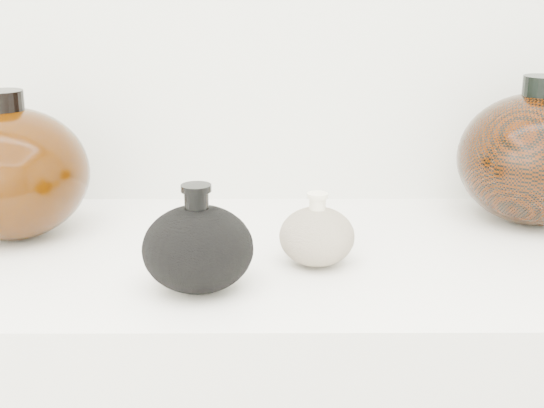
{
  "coord_description": "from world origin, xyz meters",
  "views": [
    {
      "loc": [
        -0.01,
        -0.04,
        1.27
      ],
      "look_at": [
        -0.01,
        0.92,
        0.98
      ],
      "focal_mm": 50.0,
      "sensor_mm": 36.0,
      "label": 1
    }
  ],
  "objects_px": {
    "black_gourd_vase": "(198,248)",
    "right_round_pot": "(536,158)",
    "left_round_pot": "(11,173)",
    "cream_gourd_vase": "(317,236)"
  },
  "relations": [
    {
      "from": "black_gourd_vase",
      "to": "right_round_pot",
      "type": "relative_size",
      "value": 0.52
    },
    {
      "from": "right_round_pot",
      "to": "black_gourd_vase",
      "type": "bearing_deg",
      "value": -152.11
    },
    {
      "from": "black_gourd_vase",
      "to": "right_round_pot",
      "type": "distance_m",
      "value": 0.56
    },
    {
      "from": "black_gourd_vase",
      "to": "right_round_pot",
      "type": "bearing_deg",
      "value": 27.89
    },
    {
      "from": "cream_gourd_vase",
      "to": "right_round_pot",
      "type": "bearing_deg",
      "value": 27.45
    },
    {
      "from": "right_round_pot",
      "to": "left_round_pot",
      "type": "bearing_deg",
      "value": -175.32
    },
    {
      "from": "left_round_pot",
      "to": "right_round_pot",
      "type": "bearing_deg",
      "value": 4.68
    },
    {
      "from": "black_gourd_vase",
      "to": "left_round_pot",
      "type": "xyz_separation_m",
      "value": [
        -0.29,
        0.2,
        0.04
      ]
    },
    {
      "from": "black_gourd_vase",
      "to": "left_round_pot",
      "type": "distance_m",
      "value": 0.35
    },
    {
      "from": "left_round_pot",
      "to": "cream_gourd_vase",
      "type": "bearing_deg",
      "value": -14.73
    }
  ]
}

